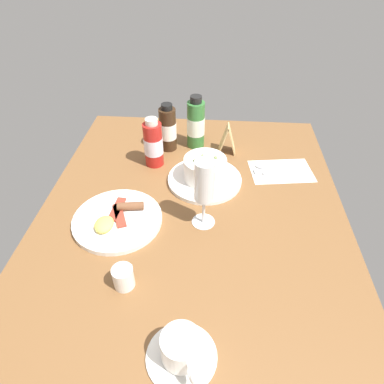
{
  "coord_description": "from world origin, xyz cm",
  "views": [
    {
      "loc": [
        -64.66,
        -5.13,
        63.97
      ],
      "look_at": [
        0.36,
        -0.18,
        8.76
      ],
      "focal_mm": 31.59,
      "sensor_mm": 36.0,
      "label": 1
    }
  ],
  "objects_px": {
    "coffee_cup": "(181,350)",
    "menu_card": "(228,139)",
    "wine_glass": "(204,184)",
    "sauce_bottle_red": "(153,144)",
    "porridge_bowl": "(205,172)",
    "sauce_bottle_brown": "(168,129)",
    "sauce_bottle_green": "(196,124)",
    "breakfast_plate": "(117,219)",
    "cutlery_setting": "(280,171)",
    "creamer_jug": "(124,277)"
  },
  "relations": [
    {
      "from": "coffee_cup",
      "to": "menu_card",
      "type": "height_order",
      "value": "menu_card"
    },
    {
      "from": "wine_glass",
      "to": "sauce_bottle_red",
      "type": "height_order",
      "value": "wine_glass"
    },
    {
      "from": "porridge_bowl",
      "to": "menu_card",
      "type": "relative_size",
      "value": 2.22
    },
    {
      "from": "sauce_bottle_brown",
      "to": "sauce_bottle_red",
      "type": "height_order",
      "value": "sauce_bottle_brown"
    },
    {
      "from": "coffee_cup",
      "to": "sauce_bottle_green",
      "type": "height_order",
      "value": "sauce_bottle_green"
    },
    {
      "from": "coffee_cup",
      "to": "menu_card",
      "type": "relative_size",
      "value": 1.32
    },
    {
      "from": "wine_glass",
      "to": "sauce_bottle_brown",
      "type": "relative_size",
      "value": 1.19
    },
    {
      "from": "sauce_bottle_red",
      "to": "sauce_bottle_green",
      "type": "bearing_deg",
      "value": -46.0
    },
    {
      "from": "porridge_bowl",
      "to": "sauce_bottle_brown",
      "type": "height_order",
      "value": "sauce_bottle_brown"
    },
    {
      "from": "wine_glass",
      "to": "sauce_bottle_brown",
      "type": "bearing_deg",
      "value": 21.39
    },
    {
      "from": "coffee_cup",
      "to": "breakfast_plate",
      "type": "relative_size",
      "value": 0.57
    },
    {
      "from": "cutlery_setting",
      "to": "breakfast_plate",
      "type": "bearing_deg",
      "value": 119.67
    },
    {
      "from": "sauce_bottle_brown",
      "to": "sauce_bottle_green",
      "type": "distance_m",
      "value": 0.1
    },
    {
      "from": "wine_glass",
      "to": "porridge_bowl",
      "type": "bearing_deg",
      "value": 1.59
    },
    {
      "from": "sauce_bottle_green",
      "to": "sauce_bottle_brown",
      "type": "bearing_deg",
      "value": 105.47
    },
    {
      "from": "cutlery_setting",
      "to": "sauce_bottle_red",
      "type": "bearing_deg",
      "value": 88.21
    },
    {
      "from": "creamer_jug",
      "to": "menu_card",
      "type": "bearing_deg",
      "value": -22.31
    },
    {
      "from": "coffee_cup",
      "to": "sauce_bottle_brown",
      "type": "xyz_separation_m",
      "value": [
        0.71,
        0.12,
        0.04
      ]
    },
    {
      "from": "cutlery_setting",
      "to": "sauce_bottle_brown",
      "type": "height_order",
      "value": "sauce_bottle_brown"
    },
    {
      "from": "cutlery_setting",
      "to": "sauce_bottle_brown",
      "type": "bearing_deg",
      "value": 73.67
    },
    {
      "from": "sauce_bottle_brown",
      "to": "menu_card",
      "type": "relative_size",
      "value": 1.62
    },
    {
      "from": "porridge_bowl",
      "to": "creamer_jug",
      "type": "distance_m",
      "value": 0.41
    },
    {
      "from": "sauce_bottle_green",
      "to": "sauce_bottle_red",
      "type": "bearing_deg",
      "value": 134.0
    },
    {
      "from": "sauce_bottle_green",
      "to": "breakfast_plate",
      "type": "xyz_separation_m",
      "value": [
        -0.39,
        0.18,
        -0.07
      ]
    },
    {
      "from": "creamer_jug",
      "to": "sauce_bottle_green",
      "type": "relative_size",
      "value": 0.32
    },
    {
      "from": "porridge_bowl",
      "to": "cutlery_setting",
      "type": "bearing_deg",
      "value": -73.74
    },
    {
      "from": "cutlery_setting",
      "to": "breakfast_plate",
      "type": "relative_size",
      "value": 0.88
    },
    {
      "from": "cutlery_setting",
      "to": "breakfast_plate",
      "type": "xyz_separation_m",
      "value": [
        -0.26,
        0.46,
        0.01
      ]
    },
    {
      "from": "coffee_cup",
      "to": "wine_glass",
      "type": "relative_size",
      "value": 0.68
    },
    {
      "from": "wine_glass",
      "to": "breakfast_plate",
      "type": "bearing_deg",
      "value": 94.38
    },
    {
      "from": "cutlery_setting",
      "to": "menu_card",
      "type": "height_order",
      "value": "menu_card"
    },
    {
      "from": "wine_glass",
      "to": "sauce_bottle_red",
      "type": "distance_m",
      "value": 0.31
    },
    {
      "from": "cutlery_setting",
      "to": "breakfast_plate",
      "type": "height_order",
      "value": "breakfast_plate"
    },
    {
      "from": "coffee_cup",
      "to": "breakfast_plate",
      "type": "distance_m",
      "value": 0.4
    },
    {
      "from": "sauce_bottle_red",
      "to": "menu_card",
      "type": "relative_size",
      "value": 1.6
    },
    {
      "from": "sauce_bottle_green",
      "to": "menu_card",
      "type": "xyz_separation_m",
      "value": [
        -0.03,
        -0.11,
        -0.03
      ]
    },
    {
      "from": "coffee_cup",
      "to": "breakfast_plate",
      "type": "bearing_deg",
      "value": 31.22
    },
    {
      "from": "cutlery_setting",
      "to": "menu_card",
      "type": "xyz_separation_m",
      "value": [
        0.1,
        0.17,
        0.05
      ]
    },
    {
      "from": "coffee_cup",
      "to": "breakfast_plate",
      "type": "height_order",
      "value": "coffee_cup"
    },
    {
      "from": "menu_card",
      "to": "breakfast_plate",
      "type": "bearing_deg",
      "value": 141.13
    },
    {
      "from": "porridge_bowl",
      "to": "coffee_cup",
      "type": "distance_m",
      "value": 0.53
    },
    {
      "from": "sauce_bottle_brown",
      "to": "sauce_bottle_green",
      "type": "bearing_deg",
      "value": -74.53
    },
    {
      "from": "menu_card",
      "to": "sauce_bottle_red",
      "type": "bearing_deg",
      "value": 110.34
    },
    {
      "from": "sauce_bottle_red",
      "to": "breakfast_plate",
      "type": "distance_m",
      "value": 0.29
    },
    {
      "from": "creamer_jug",
      "to": "sauce_bottle_brown",
      "type": "relative_size",
      "value": 0.36
    },
    {
      "from": "sauce_bottle_green",
      "to": "menu_card",
      "type": "height_order",
      "value": "sauce_bottle_green"
    },
    {
      "from": "sauce_bottle_brown",
      "to": "menu_card",
      "type": "bearing_deg",
      "value": -92.49
    },
    {
      "from": "porridge_bowl",
      "to": "breakfast_plate",
      "type": "distance_m",
      "value": 0.3
    },
    {
      "from": "cutlery_setting",
      "to": "wine_glass",
      "type": "xyz_separation_m",
      "value": [
        -0.24,
        0.23,
        0.13
      ]
    },
    {
      "from": "wine_glass",
      "to": "sauce_bottle_red",
      "type": "bearing_deg",
      "value": 33.71
    }
  ]
}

